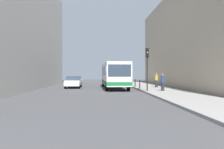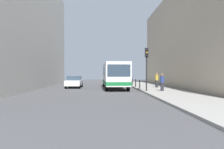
{
  "view_description": "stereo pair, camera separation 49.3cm",
  "coord_description": "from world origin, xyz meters",
  "px_view_note": "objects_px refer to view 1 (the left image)",
  "views": [
    {
      "loc": [
        -1.11,
        -22.37,
        1.87
      ],
      "look_at": [
        0.42,
        2.29,
        1.69
      ],
      "focal_mm": 35.17,
      "sensor_mm": 36.0,
      "label": 1
    },
    {
      "loc": [
        -0.62,
        -22.39,
        1.87
      ],
      "look_at": [
        0.42,
        2.29,
        1.69
      ],
      "focal_mm": 35.17,
      "sensor_mm": 36.0,
      "label": 2
    }
  ],
  "objects_px": {
    "car_beside_bus": "(74,82)",
    "bollard_mid": "(135,83)",
    "traffic_light": "(147,61)",
    "pedestrian_mid_sidewalk": "(156,80)",
    "bollard_farthest": "(128,81)",
    "bollard_near": "(140,84)",
    "pedestrian_near_signal": "(163,82)",
    "bollard_far": "(131,82)",
    "bus": "(114,74)"
  },
  "relations": [
    {
      "from": "car_beside_bus",
      "to": "bollard_mid",
      "type": "bearing_deg",
      "value": 174.1
    },
    {
      "from": "traffic_light",
      "to": "pedestrian_mid_sidewalk",
      "type": "distance_m",
      "value": 5.86
    },
    {
      "from": "car_beside_bus",
      "to": "bollard_farthest",
      "type": "xyz_separation_m",
      "value": [
        7.68,
        5.45,
        -0.16
      ]
    },
    {
      "from": "bollard_near",
      "to": "pedestrian_near_signal",
      "type": "height_order",
      "value": "pedestrian_near_signal"
    },
    {
      "from": "bollard_near",
      "to": "bollard_far",
      "type": "distance_m",
      "value": 6.21
    },
    {
      "from": "bus",
      "to": "bollard_mid",
      "type": "xyz_separation_m",
      "value": [
        2.66,
        0.29,
        -1.1
      ]
    },
    {
      "from": "traffic_light",
      "to": "bollard_farthest",
      "type": "height_order",
      "value": "traffic_light"
    },
    {
      "from": "car_beside_bus",
      "to": "bollard_far",
      "type": "distance_m",
      "value": 8.03
    },
    {
      "from": "bollard_far",
      "to": "pedestrian_mid_sidewalk",
      "type": "relative_size",
      "value": 0.55
    },
    {
      "from": "traffic_light",
      "to": "bollard_mid",
      "type": "distance_m",
      "value": 6.78
    },
    {
      "from": "car_beside_bus",
      "to": "bollard_farthest",
      "type": "relative_size",
      "value": 4.64
    },
    {
      "from": "bus",
      "to": "bollard_near",
      "type": "distance_m",
      "value": 4.02
    },
    {
      "from": "bus",
      "to": "pedestrian_near_signal",
      "type": "distance_m",
      "value": 7.43
    },
    {
      "from": "bus",
      "to": "bollard_far",
      "type": "relative_size",
      "value": 11.67
    },
    {
      "from": "traffic_light",
      "to": "bollard_far",
      "type": "xyz_separation_m",
      "value": [
        -0.1,
        9.45,
        -2.38
      ]
    },
    {
      "from": "car_beside_bus",
      "to": "traffic_light",
      "type": "relative_size",
      "value": 1.08
    },
    {
      "from": "bollard_farthest",
      "to": "bollard_near",
      "type": "bearing_deg",
      "value": -90.0
    },
    {
      "from": "bollard_far",
      "to": "pedestrian_mid_sidewalk",
      "type": "bearing_deg",
      "value": -62.12
    },
    {
      "from": "car_beside_bus",
      "to": "pedestrian_near_signal",
      "type": "bearing_deg",
      "value": 142.49
    },
    {
      "from": "car_beside_bus",
      "to": "bollard_mid",
      "type": "distance_m",
      "value": 7.72
    },
    {
      "from": "traffic_light",
      "to": "bus",
      "type": "bearing_deg",
      "value": 114.51
    },
    {
      "from": "bus",
      "to": "bollard_near",
      "type": "relative_size",
      "value": 11.67
    },
    {
      "from": "car_beside_bus",
      "to": "bollard_near",
      "type": "relative_size",
      "value": 4.64
    },
    {
      "from": "bus",
      "to": "traffic_light",
      "type": "distance_m",
      "value": 6.78
    },
    {
      "from": "bus",
      "to": "pedestrian_near_signal",
      "type": "height_order",
      "value": "bus"
    },
    {
      "from": "bollard_mid",
      "to": "traffic_light",
      "type": "bearing_deg",
      "value": -89.1
    },
    {
      "from": "traffic_light",
      "to": "bollard_farthest",
      "type": "xyz_separation_m",
      "value": [
        -0.1,
        12.56,
        -2.38
      ]
    },
    {
      "from": "car_beside_bus",
      "to": "traffic_light",
      "type": "xyz_separation_m",
      "value": [
        7.78,
        -7.1,
        2.22
      ]
    },
    {
      "from": "bollard_far",
      "to": "pedestrian_mid_sidewalk",
      "type": "height_order",
      "value": "pedestrian_mid_sidewalk"
    },
    {
      "from": "bollard_farthest",
      "to": "pedestrian_mid_sidewalk",
      "type": "relative_size",
      "value": 0.55
    },
    {
      "from": "bollard_near",
      "to": "bollard_far",
      "type": "height_order",
      "value": "same"
    },
    {
      "from": "bollard_far",
      "to": "bollard_farthest",
      "type": "xyz_separation_m",
      "value": [
        0.0,
        3.1,
        0.0
      ]
    },
    {
      "from": "car_beside_bus",
      "to": "pedestrian_mid_sidewalk",
      "type": "xyz_separation_m",
      "value": [
        10.01,
        -2.07,
        0.22
      ]
    },
    {
      "from": "traffic_light",
      "to": "pedestrian_near_signal",
      "type": "relative_size",
      "value": 2.54
    },
    {
      "from": "pedestrian_near_signal",
      "to": "pedestrian_mid_sidewalk",
      "type": "relative_size",
      "value": 0.94
    },
    {
      "from": "traffic_light",
      "to": "bollard_mid",
      "type": "bearing_deg",
      "value": 90.9
    },
    {
      "from": "bollard_far",
      "to": "pedestrian_near_signal",
      "type": "height_order",
      "value": "pedestrian_near_signal"
    },
    {
      "from": "traffic_light",
      "to": "car_beside_bus",
      "type": "bearing_deg",
      "value": 137.59
    },
    {
      "from": "pedestrian_near_signal",
      "to": "bus",
      "type": "bearing_deg",
      "value": 112.01
    },
    {
      "from": "traffic_light",
      "to": "bollard_mid",
      "type": "xyz_separation_m",
      "value": [
        -0.1,
        6.35,
        -2.38
      ]
    },
    {
      "from": "bus",
      "to": "traffic_light",
      "type": "relative_size",
      "value": 2.7
    },
    {
      "from": "traffic_light",
      "to": "bollard_near",
      "type": "distance_m",
      "value": 4.02
    },
    {
      "from": "bus",
      "to": "bollard_mid",
      "type": "relative_size",
      "value": 11.67
    },
    {
      "from": "bollard_far",
      "to": "bollard_farthest",
      "type": "bearing_deg",
      "value": 90.0
    },
    {
      "from": "bollard_mid",
      "to": "bollard_farthest",
      "type": "relative_size",
      "value": 1.0
    },
    {
      "from": "traffic_light",
      "to": "pedestrian_mid_sidewalk",
      "type": "bearing_deg",
      "value": 66.05
    },
    {
      "from": "traffic_light",
      "to": "bollard_far",
      "type": "distance_m",
      "value": 9.75
    },
    {
      "from": "traffic_light",
      "to": "pedestrian_mid_sidewalk",
      "type": "xyz_separation_m",
      "value": [
        2.24,
        5.03,
        -2.0
      ]
    },
    {
      "from": "bollard_farthest",
      "to": "bus",
      "type": "bearing_deg",
      "value": -112.26
    },
    {
      "from": "pedestrian_mid_sidewalk",
      "to": "pedestrian_near_signal",
      "type": "bearing_deg",
      "value": -161.94
    }
  ]
}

